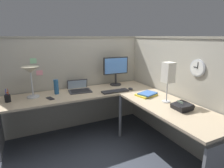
# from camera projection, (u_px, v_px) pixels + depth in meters

# --- Properties ---
(ground_plane) EXTENTS (6.80, 6.80, 0.00)m
(ground_plane) POSITION_uv_depth(u_px,v_px,m) (116.00, 143.00, 2.82)
(ground_plane) COLOR #383D47
(cubicle_wall_back) EXTENTS (2.57, 0.12, 1.58)m
(cubicle_wall_back) POSITION_uv_depth(u_px,v_px,m) (75.00, 83.00, 3.23)
(cubicle_wall_back) COLOR #A8A393
(cubicle_wall_back) RESTS_ON ground
(cubicle_wall_right) EXTENTS (0.12, 2.37, 1.58)m
(cubicle_wall_right) POSITION_uv_depth(u_px,v_px,m) (176.00, 91.00, 2.77)
(cubicle_wall_right) COLOR #A8A393
(cubicle_wall_right) RESTS_ON ground
(desk) EXTENTS (2.35, 2.15, 0.73)m
(desk) POSITION_uv_depth(u_px,v_px,m) (108.00, 107.00, 2.56)
(desk) COLOR tan
(desk) RESTS_ON ground
(monitor) EXTENTS (0.46, 0.20, 0.50)m
(monitor) POSITION_uv_depth(u_px,v_px,m) (116.00, 69.00, 3.26)
(monitor) COLOR #232326
(monitor) RESTS_ON desk
(laptop) EXTENTS (0.37, 0.41, 0.22)m
(laptop) POSITION_uv_depth(u_px,v_px,m) (79.00, 89.00, 3.01)
(laptop) COLOR #38383D
(laptop) RESTS_ON desk
(keyboard) EXTENTS (0.43, 0.15, 0.02)m
(keyboard) POSITION_uv_depth(u_px,v_px,m) (115.00, 91.00, 2.92)
(keyboard) COLOR #232326
(keyboard) RESTS_ON desk
(computer_mouse) EXTENTS (0.06, 0.10, 0.03)m
(computer_mouse) POSITION_uv_depth(u_px,v_px,m) (131.00, 89.00, 3.03)
(computer_mouse) COLOR #232326
(computer_mouse) RESTS_ON desk
(desk_lamp_dome) EXTENTS (0.24, 0.24, 0.44)m
(desk_lamp_dome) POSITION_uv_depth(u_px,v_px,m) (31.00, 72.00, 2.57)
(desk_lamp_dome) COLOR #B7BABF
(desk_lamp_dome) RESTS_ON desk
(pen_cup) EXTENTS (0.08, 0.08, 0.18)m
(pen_cup) POSITION_uv_depth(u_px,v_px,m) (8.00, 98.00, 2.46)
(pen_cup) COLOR black
(pen_cup) RESTS_ON desk
(cell_phone) EXTENTS (0.11, 0.16, 0.01)m
(cell_phone) POSITION_uv_depth(u_px,v_px,m) (50.00, 98.00, 2.60)
(cell_phone) COLOR black
(cell_phone) RESTS_ON desk
(thermos_flask) EXTENTS (0.07, 0.07, 0.22)m
(thermos_flask) POSITION_uv_depth(u_px,v_px,m) (56.00, 87.00, 2.79)
(thermos_flask) COLOR #26598C
(thermos_flask) RESTS_ON desk
(office_phone) EXTENTS (0.20, 0.22, 0.11)m
(office_phone) POSITION_uv_depth(u_px,v_px,m) (182.00, 107.00, 2.20)
(office_phone) COLOR black
(office_phone) RESTS_ON desk
(book_stack) EXTENTS (0.33, 0.27, 0.04)m
(book_stack) POSITION_uv_depth(u_px,v_px,m) (147.00, 94.00, 2.73)
(book_stack) COLOR yellow
(book_stack) RESTS_ON desk
(desk_lamp_paper) EXTENTS (0.13, 0.13, 0.53)m
(desk_lamp_paper) POSITION_uv_depth(u_px,v_px,m) (168.00, 74.00, 2.38)
(desk_lamp_paper) COLOR #B7BABF
(desk_lamp_paper) RESTS_ON desk
(wall_clock) EXTENTS (0.04, 0.22, 0.22)m
(wall_clock) POSITION_uv_depth(u_px,v_px,m) (198.00, 68.00, 2.31)
(wall_clock) COLOR #B7BABF
(pinned_note_leftmost) EXTENTS (0.09, 0.00, 0.08)m
(pinned_note_leftmost) POSITION_uv_depth(u_px,v_px,m) (33.00, 61.00, 2.81)
(pinned_note_leftmost) COLOR #8CCC99
(pinned_note_middle) EXTENTS (0.09, 0.00, 0.08)m
(pinned_note_middle) POSITION_uv_depth(u_px,v_px,m) (40.00, 73.00, 2.89)
(pinned_note_middle) COLOR pink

